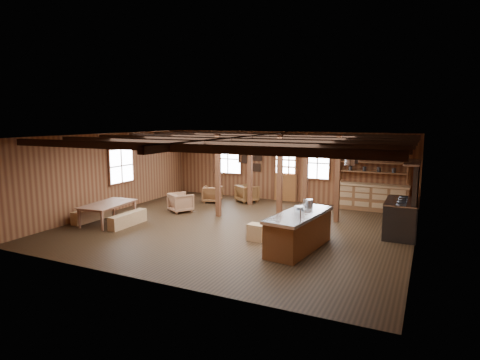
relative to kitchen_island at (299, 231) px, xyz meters
The scene contains 22 objects.
room 2.77m from the kitchen_island, 153.02° to the left, with size 10.04×9.04×2.84m.
ceiling_joists 3.48m from the kitchen_island, 149.68° to the left, with size 9.80×8.82×0.18m.
timber_posts 3.85m from the kitchen_island, 118.99° to the left, with size 3.95×2.35×2.80m.
back_door 6.11m from the kitchen_island, 112.46° to the left, with size 1.02×0.08×2.15m.
window_back_left 7.58m from the kitchen_island, 131.13° to the left, with size 1.32×0.06×1.32m.
window_back_right 5.85m from the kitchen_island, 100.34° to the left, with size 1.02×0.06×1.32m.
window_left 7.57m from the kitchen_island, 166.98° to the left, with size 0.14×1.24×1.32m.
notice_boards 6.92m from the kitchen_island, 124.16° to the left, with size 1.08×0.03×0.90m.
back_counter 5.50m from the kitchen_island, 78.77° to the left, with size 2.55×0.60×2.45m.
pendant_lamps 5.38m from the kitchen_island, 154.49° to the left, with size 1.86×2.36×0.66m.
pot_rack 2.58m from the kitchen_island, 51.27° to the left, with size 0.32×3.00×0.39m.
kitchen_island is the anchor object (origin of this frame).
step_stool 1.31m from the kitchen_island, behind, with size 0.52×0.37×0.46m, color #9C7747.
commercial_range 3.34m from the kitchen_island, 46.10° to the left, with size 0.89×1.73×2.14m.
dining_table 6.23m from the kitchen_island, behind, with size 1.83×1.02×0.64m, color #8F5B41.
bench_wall 6.99m from the kitchen_island, behind, with size 0.28×1.50×0.41m, color #9C7747.
bench_aisle 5.48m from the kitchen_island, behind, with size 0.28×1.49×0.41m, color #9C7747.
armchair_a 6.38m from the kitchen_island, 139.60° to the left, with size 0.69×0.71×0.65m, color brown.
armchair_b 6.00m from the kitchen_island, 127.27° to the left, with size 0.73×0.76×0.69m, color brown.
armchair_c 5.51m from the kitchen_island, 156.64° to the left, with size 0.73×0.75×0.68m, color #936343.
counter_pot 1.14m from the kitchen_island, 93.80° to the left, with size 0.27×0.27×0.16m, color silver.
bowl 0.71m from the kitchen_island, 107.52° to the left, with size 0.28×0.28×0.07m, color silver.
Camera 1 is at (5.22, -10.76, 3.31)m, focal length 30.00 mm.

